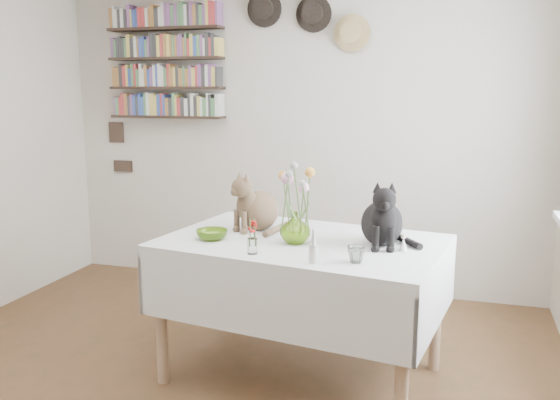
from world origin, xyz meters
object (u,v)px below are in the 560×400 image
(tabby_cat, at_px, (260,200))
(flower_vase, at_px, (295,228))
(black_cat, at_px, (382,211))
(bookshelf_unit, at_px, (166,63))
(dining_table, at_px, (302,274))

(tabby_cat, relative_size, flower_vase, 2.06)
(tabby_cat, height_order, black_cat, black_cat)
(black_cat, height_order, flower_vase, black_cat)
(tabby_cat, bearing_deg, bookshelf_unit, 169.03)
(black_cat, bearing_deg, flower_vase, -176.71)
(black_cat, bearing_deg, tabby_cat, 158.29)
(flower_vase, relative_size, bookshelf_unit, 0.17)
(dining_table, height_order, black_cat, black_cat)
(dining_table, distance_m, bookshelf_unit, 2.48)
(dining_table, height_order, flower_vase, flower_vase)
(tabby_cat, bearing_deg, dining_table, 5.05)
(flower_vase, distance_m, bookshelf_unit, 2.39)
(dining_table, xyz_separation_m, black_cat, (0.43, 0.03, 0.38))
(flower_vase, bearing_deg, tabby_cat, 138.38)
(tabby_cat, xyz_separation_m, bookshelf_unit, (-1.26, 1.30, 0.85))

